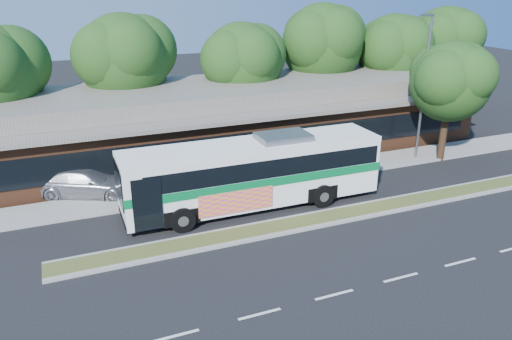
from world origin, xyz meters
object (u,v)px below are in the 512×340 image
object	(u,v)px
sedan	(86,182)
sidewalk_tree	(454,79)
lamp_post	(424,84)
transit_bus	(254,168)

from	to	relation	value
sedan	sidewalk_tree	bearing A→B (deg)	-71.89
sedan	sidewalk_tree	size ratio (longest dim) A/B	0.72
lamp_post	sidewalk_tree	size ratio (longest dim) A/B	1.20
transit_bus	lamp_post	bearing A→B (deg)	12.58
lamp_post	sedan	distance (m)	20.71
sedan	transit_bus	bearing A→B (deg)	-96.00
sidewalk_tree	sedan	bearing A→B (deg)	173.25
lamp_post	transit_bus	xyz separation A→B (m)	(-12.37, -2.66, -2.84)
transit_bus	sidewalk_tree	world-z (taller)	sidewalk_tree
lamp_post	sedan	xyz separation A→B (m)	(-20.20, 2.02, -4.12)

